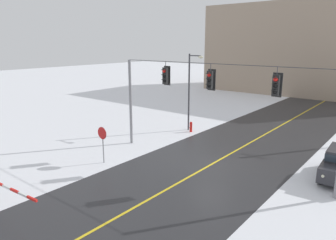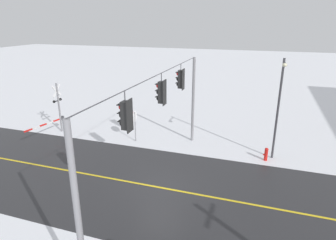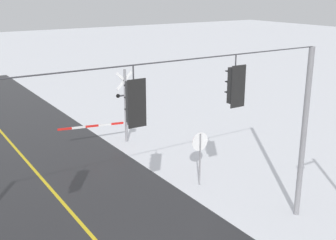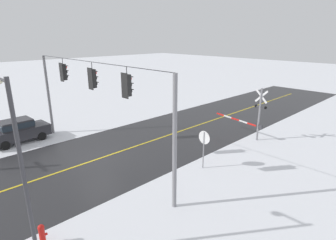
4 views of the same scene
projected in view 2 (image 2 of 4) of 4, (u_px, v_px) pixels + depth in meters
name	position (u px, v px, depth m)	size (l,w,h in m)	color
ground_plane	(160.00, 188.00, 15.81)	(160.00, 160.00, 0.00)	white
road_asphalt	(278.00, 209.00, 14.01)	(9.00, 80.00, 0.01)	#28282B
lane_centre_line	(278.00, 209.00, 14.00)	(0.14, 72.00, 0.01)	gold
signal_span	(160.00, 113.00, 14.49)	(14.20, 0.47, 6.22)	gray
stop_sign	(135.00, 119.00, 21.38)	(0.80, 0.09, 2.35)	gray
railroad_crossing	(56.00, 109.00, 22.91)	(4.30, 0.31, 4.00)	gray
streetlamp_near	(279.00, 101.00, 17.83)	(1.39, 0.28, 6.50)	#38383D
fire_hydrant	(266.00, 154.00, 18.77)	(0.24, 0.31, 0.88)	red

